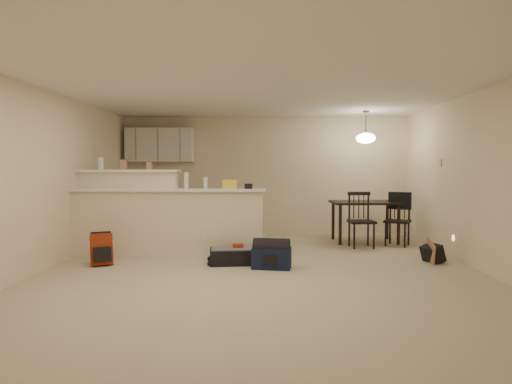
{
  "coord_description": "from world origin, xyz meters",
  "views": [
    {
      "loc": [
        0.1,
        -6.24,
        1.41
      ],
      "look_at": [
        -0.1,
        0.7,
        1.05
      ],
      "focal_mm": 32.0,
      "sensor_mm": 36.0,
      "label": 1
    }
  ],
  "objects_px": {
    "dining_chair_near": "(361,220)",
    "black_daypack": "(433,254)",
    "navy_duffel": "(272,258)",
    "dining_chair_far": "(397,220)",
    "dining_table": "(365,206)",
    "pendant_lamp": "(366,138)",
    "red_backpack": "(101,249)",
    "suitcase": "(232,256)"
  },
  "relations": [
    {
      "from": "dining_chair_near",
      "to": "black_daypack",
      "type": "bearing_deg",
      "value": -62.39
    },
    {
      "from": "navy_duffel",
      "to": "black_daypack",
      "type": "relative_size",
      "value": 1.83
    },
    {
      "from": "dining_chair_far",
      "to": "dining_table",
      "type": "bearing_deg",
      "value": 169.45
    },
    {
      "from": "navy_duffel",
      "to": "dining_table",
      "type": "bearing_deg",
      "value": 61.17
    },
    {
      "from": "dining_chair_far",
      "to": "pendant_lamp",
      "type": "bearing_deg",
      "value": 169.45
    },
    {
      "from": "dining_table",
      "to": "black_daypack",
      "type": "distance_m",
      "value": 2.05
    },
    {
      "from": "dining_table",
      "to": "dining_chair_far",
      "type": "xyz_separation_m",
      "value": [
        0.51,
        -0.41,
        -0.21
      ]
    },
    {
      "from": "dining_chair_near",
      "to": "dining_chair_far",
      "type": "xyz_separation_m",
      "value": [
        0.69,
        0.21,
        -0.02
      ]
    },
    {
      "from": "dining_chair_far",
      "to": "red_backpack",
      "type": "distance_m",
      "value": 5.11
    },
    {
      "from": "navy_duffel",
      "to": "black_daypack",
      "type": "height_order",
      "value": "navy_duffel"
    },
    {
      "from": "dining_chair_near",
      "to": "suitcase",
      "type": "distance_m",
      "value": 2.64
    },
    {
      "from": "pendant_lamp",
      "to": "red_backpack",
      "type": "xyz_separation_m",
      "value": [
        -4.27,
        -2.2,
        -1.76
      ]
    },
    {
      "from": "dining_chair_far",
      "to": "red_backpack",
      "type": "height_order",
      "value": "dining_chair_far"
    },
    {
      "from": "suitcase",
      "to": "red_backpack",
      "type": "height_order",
      "value": "red_backpack"
    },
    {
      "from": "dining_chair_near",
      "to": "suitcase",
      "type": "bearing_deg",
      "value": -152.13
    },
    {
      "from": "black_daypack",
      "to": "dining_chair_far",
      "type": "bearing_deg",
      "value": -15.49
    },
    {
      "from": "dining_table",
      "to": "pendant_lamp",
      "type": "distance_m",
      "value": 1.3
    },
    {
      "from": "dining_chair_near",
      "to": "red_backpack",
      "type": "relative_size",
      "value": 2.16
    },
    {
      "from": "dining_chair_far",
      "to": "suitcase",
      "type": "bearing_deg",
      "value": -121.87
    },
    {
      "from": "pendant_lamp",
      "to": "red_backpack",
      "type": "bearing_deg",
      "value": -152.8
    },
    {
      "from": "black_daypack",
      "to": "dining_table",
      "type": "bearing_deg",
      "value": -1.71
    },
    {
      "from": "navy_duffel",
      "to": "pendant_lamp",
      "type": "bearing_deg",
      "value": 61.17
    },
    {
      "from": "dining_chair_far",
      "to": "red_backpack",
      "type": "relative_size",
      "value": 2.09
    },
    {
      "from": "pendant_lamp",
      "to": "navy_duffel",
      "type": "relative_size",
      "value": 1.16
    },
    {
      "from": "dining_table",
      "to": "dining_chair_near",
      "type": "xyz_separation_m",
      "value": [
        -0.19,
        -0.62,
        -0.19
      ]
    },
    {
      "from": "pendant_lamp",
      "to": "black_daypack",
      "type": "height_order",
      "value": "pendant_lamp"
    },
    {
      "from": "dining_chair_near",
      "to": "black_daypack",
      "type": "relative_size",
      "value": 3.37
    },
    {
      "from": "dining_chair_far",
      "to": "navy_duffel",
      "type": "xyz_separation_m",
      "value": [
        -2.3,
        -1.95,
        -0.33
      ]
    },
    {
      "from": "dining_chair_far",
      "to": "suitcase",
      "type": "relative_size",
      "value": 1.45
    },
    {
      "from": "dining_table",
      "to": "black_daypack",
      "type": "height_order",
      "value": "dining_table"
    },
    {
      "from": "dining_table",
      "to": "pendant_lamp",
      "type": "bearing_deg",
      "value": -3.2
    },
    {
      "from": "pendant_lamp",
      "to": "suitcase",
      "type": "height_order",
      "value": "pendant_lamp"
    },
    {
      "from": "red_backpack",
      "to": "pendant_lamp",
      "type": "bearing_deg",
      "value": 1.73
    },
    {
      "from": "suitcase",
      "to": "navy_duffel",
      "type": "height_order",
      "value": "navy_duffel"
    },
    {
      "from": "dining_chair_near",
      "to": "dining_chair_far",
      "type": "bearing_deg",
      "value": 11.71
    },
    {
      "from": "pendant_lamp",
      "to": "navy_duffel",
      "type": "distance_m",
      "value": 3.49
    },
    {
      "from": "dining_chair_far",
      "to": "dining_chair_near",
      "type": "bearing_deg",
      "value": -134.54
    },
    {
      "from": "suitcase",
      "to": "black_daypack",
      "type": "bearing_deg",
      "value": -4.03
    },
    {
      "from": "dining_table",
      "to": "dining_chair_far",
      "type": "bearing_deg",
      "value": -42.03
    },
    {
      "from": "dining_table",
      "to": "black_daypack",
      "type": "xyz_separation_m",
      "value": [
        0.63,
        -1.87,
        -0.56
      ]
    },
    {
      "from": "dining_chair_near",
      "to": "suitcase",
      "type": "relative_size",
      "value": 1.5
    },
    {
      "from": "red_backpack",
      "to": "navy_duffel",
      "type": "distance_m",
      "value": 2.49
    }
  ]
}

